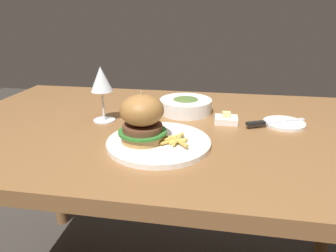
{
  "coord_description": "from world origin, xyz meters",
  "views": [
    {
      "loc": [
        0.13,
        -0.86,
        1.08
      ],
      "look_at": [
        0.0,
        -0.12,
        0.78
      ],
      "focal_mm": 32.0,
      "sensor_mm": 36.0,
      "label": 1
    }
  ],
  "objects_px": {
    "wine_glass": "(101,82)",
    "table_knife": "(270,122)",
    "soup_bowl": "(186,105)",
    "main_plate": "(159,143)",
    "burger_sandwich": "(142,118)",
    "bread_plate": "(284,123)",
    "butter_dish": "(226,119)"
  },
  "relations": [
    {
      "from": "bread_plate",
      "to": "butter_dish",
      "type": "height_order",
      "value": "butter_dish"
    },
    {
      "from": "burger_sandwich",
      "to": "bread_plate",
      "type": "height_order",
      "value": "burger_sandwich"
    },
    {
      "from": "butter_dish",
      "to": "burger_sandwich",
      "type": "bearing_deg",
      "value": -136.58
    },
    {
      "from": "burger_sandwich",
      "to": "wine_glass",
      "type": "xyz_separation_m",
      "value": [
        -0.17,
        0.16,
        0.05
      ]
    },
    {
      "from": "burger_sandwich",
      "to": "table_knife",
      "type": "relative_size",
      "value": 0.71
    },
    {
      "from": "wine_glass",
      "to": "bread_plate",
      "type": "distance_m",
      "value": 0.58
    },
    {
      "from": "main_plate",
      "to": "bread_plate",
      "type": "xyz_separation_m",
      "value": [
        0.36,
        0.21,
        -0.0
      ]
    },
    {
      "from": "butter_dish",
      "to": "table_knife",
      "type": "bearing_deg",
      "value": -4.06
    },
    {
      "from": "wine_glass",
      "to": "butter_dish",
      "type": "bearing_deg",
      "value": 7.32
    },
    {
      "from": "main_plate",
      "to": "table_knife",
      "type": "bearing_deg",
      "value": 31.44
    },
    {
      "from": "wine_glass",
      "to": "bread_plate",
      "type": "bearing_deg",
      "value": 6.14
    },
    {
      "from": "main_plate",
      "to": "soup_bowl",
      "type": "bearing_deg",
      "value": 82.05
    },
    {
      "from": "table_knife",
      "to": "butter_dish",
      "type": "xyz_separation_m",
      "value": [
        -0.13,
        0.01,
        -0.0
      ]
    },
    {
      "from": "burger_sandwich",
      "to": "bread_plate",
      "type": "relative_size",
      "value": 1.06
    },
    {
      "from": "main_plate",
      "to": "bread_plate",
      "type": "bearing_deg",
      "value": 30.63
    },
    {
      "from": "wine_glass",
      "to": "table_knife",
      "type": "height_order",
      "value": "wine_glass"
    },
    {
      "from": "burger_sandwich",
      "to": "butter_dish",
      "type": "bearing_deg",
      "value": 43.42
    },
    {
      "from": "burger_sandwich",
      "to": "bread_plate",
      "type": "distance_m",
      "value": 0.46
    },
    {
      "from": "soup_bowl",
      "to": "table_knife",
      "type": "bearing_deg",
      "value": -18.95
    },
    {
      "from": "wine_glass",
      "to": "table_knife",
      "type": "distance_m",
      "value": 0.54
    },
    {
      "from": "main_plate",
      "to": "wine_glass",
      "type": "xyz_separation_m",
      "value": [
        -0.21,
        0.15,
        0.12
      ]
    },
    {
      "from": "main_plate",
      "to": "table_knife",
      "type": "height_order",
      "value": "table_knife"
    },
    {
      "from": "wine_glass",
      "to": "butter_dish",
      "type": "xyz_separation_m",
      "value": [
        0.39,
        0.05,
        -0.12
      ]
    },
    {
      "from": "main_plate",
      "to": "butter_dish",
      "type": "bearing_deg",
      "value": 48.3
    },
    {
      "from": "main_plate",
      "to": "burger_sandwich",
      "type": "distance_m",
      "value": 0.08
    },
    {
      "from": "table_knife",
      "to": "butter_dish",
      "type": "distance_m",
      "value": 0.13
    },
    {
      "from": "table_knife",
      "to": "wine_glass",
      "type": "bearing_deg",
      "value": -175.57
    },
    {
      "from": "table_knife",
      "to": "bread_plate",
      "type": "bearing_deg",
      "value": 24.59
    },
    {
      "from": "burger_sandwich",
      "to": "wine_glass",
      "type": "distance_m",
      "value": 0.24
    },
    {
      "from": "main_plate",
      "to": "soup_bowl",
      "type": "xyz_separation_m",
      "value": [
        0.04,
        0.28,
        0.02
      ]
    },
    {
      "from": "main_plate",
      "to": "butter_dish",
      "type": "relative_size",
      "value": 3.84
    },
    {
      "from": "bread_plate",
      "to": "table_knife",
      "type": "relative_size",
      "value": 0.67
    }
  ]
}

